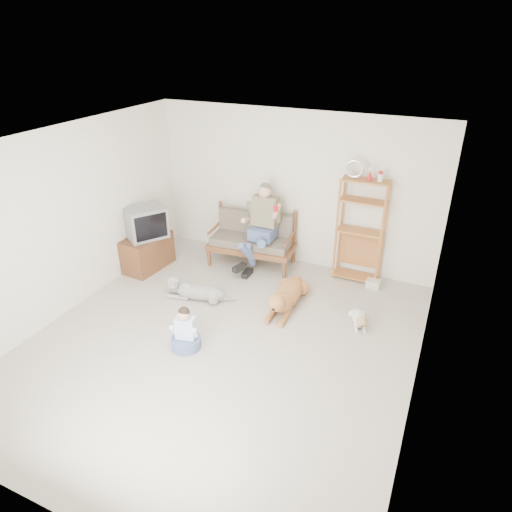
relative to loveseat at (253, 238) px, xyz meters
The scene contains 17 objects.
floor 2.48m from the loveseat, 75.76° to the right, with size 5.50×5.50×0.00m, color beige.
ceiling 3.29m from the loveseat, 75.76° to the right, with size 5.50×5.50×0.00m, color silver.
wall_back 1.12m from the loveseat, 33.65° to the left, with size 5.00×5.00×0.00m, color silver.
wall_front 5.21m from the loveseat, 83.33° to the right, with size 5.00×5.00×0.00m, color silver.
wall_left 3.15m from the loveseat, 128.97° to the right, with size 5.50×5.50×0.00m, color silver.
wall_right 3.98m from the loveseat, 37.22° to the right, with size 5.50×5.50×0.00m, color silver.
loveseat is the anchor object (origin of this frame).
man 0.36m from the loveseat, 46.95° to the right, with size 0.58×0.83×1.35m.
etagere 1.90m from the loveseat, ahead, with size 0.78×0.34×2.05m.
book_stack 2.22m from the loveseat, ahead, with size 0.22×0.16×0.14m, color silver.
tv_stand 1.89m from the loveseat, 150.00° to the right, with size 0.58×0.94×0.60m.
crt_tv 1.88m from the loveseat, 150.06° to the right, with size 0.79×0.82×0.54m.
wall_outlet 0.78m from the loveseat, 149.65° to the left, with size 0.12×0.02×0.08m, color white.
golden_retriever 1.58m from the loveseat, 46.23° to the right, with size 0.40×1.48×0.45m.
shaggy_dog 1.58m from the loveseat, 102.48° to the right, with size 1.16×0.44×0.35m.
terrier 2.52m from the loveseat, 27.45° to the right, with size 0.32×0.60×0.24m.
child 2.63m from the loveseat, 85.46° to the right, with size 0.40×0.40×0.63m.
Camera 1 is at (2.50, -4.37, 3.90)m, focal length 32.00 mm.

